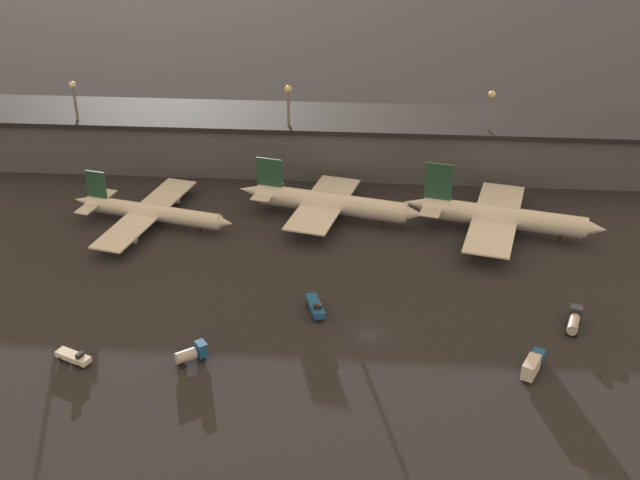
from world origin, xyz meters
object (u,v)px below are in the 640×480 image
object	(u,v)px
service_vehicle_4	(192,354)
airplane_1	(329,203)
service_vehicle_2	(533,365)
service_vehicle_1	(574,320)
airplane_0	(151,212)
airplane_2	(501,217)
service_vehicle_3	(315,307)
service_vehicle_0	(74,357)

from	to	relation	value
service_vehicle_4	airplane_1	bearing A→B (deg)	34.50
service_vehicle_2	airplane_1	bearing A→B (deg)	60.35
service_vehicle_1	service_vehicle_2	world-z (taller)	service_vehicle_2
airplane_0	airplane_2	world-z (taller)	airplane_2
service_vehicle_3	service_vehicle_4	distance (m)	25.71
airplane_1	service_vehicle_3	world-z (taller)	airplane_1
airplane_2	airplane_1	bearing A→B (deg)	-173.17
service_vehicle_0	service_vehicle_2	bearing A→B (deg)	26.15
airplane_1	service_vehicle_1	size ratio (longest dim) A/B	5.97
airplane_0	service_vehicle_0	xyz separation A→B (m)	(-0.05, -51.15, -1.87)
service_vehicle_1	service_vehicle_3	xyz separation A→B (m)	(-47.12, 1.50, -0.34)
airplane_0	service_vehicle_4	size ratio (longest dim) A/B	6.95
service_vehicle_2	airplane_0	bearing A→B (deg)	83.69
service_vehicle_0	service_vehicle_4	xyz separation A→B (m)	(20.07, 1.66, 0.57)
airplane_1	service_vehicle_1	world-z (taller)	airplane_1
airplane_2	service_vehicle_3	bearing A→B (deg)	-124.71
airplane_2	service_vehicle_1	xyz separation A→B (m)	(8.83, -36.05, -2.22)
service_vehicle_4	service_vehicle_2	bearing A→B (deg)	-34.91
airplane_0	service_vehicle_4	distance (m)	53.41
airplane_0	service_vehicle_3	xyz separation A→B (m)	(39.74, -33.00, -1.67)
service_vehicle_1	service_vehicle_4	bearing A→B (deg)	120.51
airplane_0	service_vehicle_2	size ratio (longest dim) A/B	5.19
service_vehicle_0	service_vehicle_1	bearing A→B (deg)	35.11
airplane_0	service_vehicle_1	size ratio (longest dim) A/B	5.35
airplane_2	service_vehicle_3	xyz separation A→B (m)	(-38.29, -34.55, -2.56)
service_vehicle_3	service_vehicle_2	bearing A→B (deg)	49.01
airplane_0	airplane_1	world-z (taller)	airplane_1
airplane_1	airplane_2	world-z (taller)	airplane_2
airplane_0	service_vehicle_0	world-z (taller)	airplane_0
service_vehicle_0	service_vehicle_3	xyz separation A→B (m)	(39.79, 18.15, 0.20)
airplane_2	service_vehicle_0	distance (m)	94.24
airplane_0	service_vehicle_1	distance (m)	93.47
service_vehicle_3	service_vehicle_0	bearing A→B (deg)	-83.84
airplane_2	airplane_0	bearing A→B (deg)	-165.63
airplane_1	service_vehicle_3	distance (m)	38.91
airplane_2	service_vehicle_2	xyz separation A→B (m)	(-0.82, -50.16, -1.99)
service_vehicle_1	service_vehicle_3	bearing A→B (deg)	106.04
service_vehicle_0	service_vehicle_4	distance (m)	20.14
airplane_1	airplane_2	distance (m)	38.44
service_vehicle_1	service_vehicle_0	bearing A→B (deg)	118.71
service_vehicle_0	airplane_2	bearing A→B (deg)	58.28
airplane_1	airplane_2	xyz separation A→B (m)	(38.20, -4.28, 0.05)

